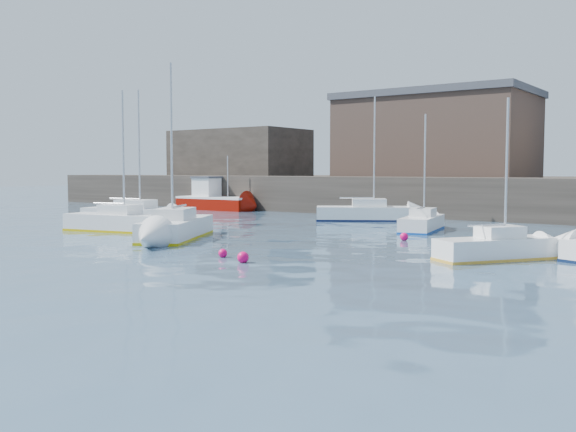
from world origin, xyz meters
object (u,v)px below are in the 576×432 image
Objects in this scene: sailboat_c at (495,247)px; sailboat_e at (132,215)px; sailboat_f at (422,223)px; sailboat_h at (365,213)px; fishing_boat at (214,199)px; buoy_mid at (243,263)px; sailboat_b at (176,227)px; buoy_near at (223,257)px; sailboat_a at (116,222)px; buoy_far at (404,240)px.

sailboat_c is 25.55m from sailboat_e.
sailboat_c is 12.12m from sailboat_f.
sailboat_h reaches higher than sailboat_f.
fishing_boat is at bearing 169.40° from sailboat_h.
sailboat_c is 10.01m from buoy_mid.
fishing_boat is 33.34m from buoy_mid.
sailboat_e is 1.29× the size of sailboat_f.
sailboat_e is at bearing 151.39° from sailboat_b.
sailboat_f is at bearing -36.05° from sailboat_h.
sailboat_h is 23.48× the size of buoy_near.
sailboat_e is 23.96× the size of buoy_near.
sailboat_f reaches higher than buoy_near.
fishing_boat is 24.30m from sailboat_b.
sailboat_c reaches higher than buoy_near.
sailboat_e reaches higher than sailboat_f.
buoy_near is at bearing -20.95° from sailboat_a.
buoy_mid is (6.08, -20.71, -0.56)m from sailboat_h.
sailboat_h is (-13.71, 14.25, 0.07)m from sailboat_c.
buoy_mid is at bearing -139.73° from sailboat_c.
sailboat_a is at bearing 159.05° from buoy_near.
sailboat_c is at bearing 40.27° from buoy_mid.
buoy_far is at bearing 3.00° from sailboat_e.
buoy_mid is 1.08× the size of buoy_far.
sailboat_a is at bearing -161.18° from buoy_far.
sailboat_c is at bearing -35.81° from buoy_far.
sailboat_c is at bearing -46.10° from sailboat_h.
fishing_boat is at bearing 127.64° from sailboat_b.
sailboat_h is at bearing -10.60° from fishing_boat.
fishing_boat is at bearing 150.49° from sailboat_c.
sailboat_f is 7.85m from sailboat_h.
buoy_far is at bearing 31.39° from sailboat_b.
sailboat_f is at bearing 36.66° from sailboat_a.
sailboat_a reaches higher than fishing_boat.
sailboat_h is at bearing 106.37° from buoy_mid.
sailboat_h is at bearing 62.47° from sailboat_a.
buoy_far is (19.34, 1.02, -0.57)m from sailboat_e.
sailboat_b is 1.01× the size of sailboat_e.
sailboat_b is 24.28× the size of buoy_near.
sailboat_b is 16.19m from sailboat_h.
sailboat_e is at bearing 151.11° from buoy_mid.
buoy_mid is at bearing -73.63° from sailboat_h.
sailboat_a is at bearing -177.30° from sailboat_c.
sailboat_f reaches higher than buoy_mid.
sailboat_h reaches higher than sailboat_a.
buoy_near is (16.06, -9.07, -0.57)m from sailboat_e.
sailboat_h reaches higher than sailboat_c.
sailboat_h is (2.29, 16.03, -0.02)m from sailboat_b.
sailboat_a is at bearing 158.82° from buoy_mid.
buoy_far is (-5.99, 4.32, -0.49)m from sailboat_c.
sailboat_b reaches higher than sailboat_a.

